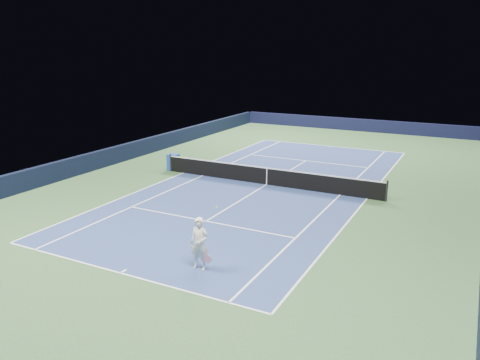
% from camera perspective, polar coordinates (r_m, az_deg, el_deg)
% --- Properties ---
extents(ground, '(40.00, 40.00, 0.00)m').
position_cam_1_polar(ground, '(25.77, 3.27, -0.57)').
color(ground, '#31532D').
rests_on(ground, ground).
extents(wall_far, '(22.00, 0.35, 1.10)m').
position_cam_1_polar(wall_far, '(44.11, 13.96, 6.56)').
color(wall_far, black).
rests_on(wall_far, ground).
extents(wall_left, '(0.35, 40.00, 1.10)m').
position_cam_1_polar(wall_left, '(31.48, -15.02, 2.95)').
color(wall_left, black).
rests_on(wall_left, ground).
extents(court_surface, '(10.97, 23.77, 0.01)m').
position_cam_1_polar(court_surface, '(25.76, 3.27, -0.56)').
color(court_surface, navy).
rests_on(court_surface, ground).
extents(baseline_far, '(10.97, 0.08, 0.00)m').
position_cam_1_polar(baseline_far, '(36.64, 10.92, 4.08)').
color(baseline_far, white).
rests_on(baseline_far, ground).
extents(baseline_near, '(10.97, 0.08, 0.00)m').
position_cam_1_polar(baseline_near, '(16.36, -14.38, -10.93)').
color(baseline_near, white).
rests_on(baseline_near, ground).
extents(sideline_doubles_right, '(0.08, 23.77, 0.00)m').
position_cam_1_polar(sideline_doubles_right, '(24.16, 15.23, -2.20)').
color(sideline_doubles_right, white).
rests_on(sideline_doubles_right, ground).
extents(sideline_doubles_left, '(0.08, 23.77, 0.00)m').
position_cam_1_polar(sideline_doubles_left, '(28.35, -6.90, 0.88)').
color(sideline_doubles_left, white).
rests_on(sideline_doubles_left, ground).
extents(sideline_singles_right, '(0.08, 23.77, 0.00)m').
position_cam_1_polar(sideline_singles_right, '(24.46, 12.10, -1.77)').
color(sideline_singles_right, white).
rests_on(sideline_singles_right, ground).
extents(sideline_singles_left, '(0.08, 23.77, 0.00)m').
position_cam_1_polar(sideline_singles_left, '(27.63, -4.54, 0.55)').
color(sideline_singles_left, white).
rests_on(sideline_singles_left, ground).
extents(service_line_far, '(8.23, 0.08, 0.00)m').
position_cam_1_polar(service_line_far, '(31.53, 8.04, 2.35)').
color(service_line_far, white).
rests_on(service_line_far, ground).
extents(service_line_near, '(8.23, 0.08, 0.00)m').
position_cam_1_polar(service_line_near, '(20.38, -4.15, -5.02)').
color(service_line_near, white).
rests_on(service_line_near, ground).
extents(center_service_line, '(0.08, 12.80, 0.00)m').
position_cam_1_polar(center_service_line, '(25.76, 3.27, -0.55)').
color(center_service_line, white).
rests_on(center_service_line, ground).
extents(center_mark_far, '(0.08, 0.30, 0.00)m').
position_cam_1_polar(center_mark_far, '(36.50, 10.86, 4.04)').
color(center_mark_far, white).
rests_on(center_mark_far, ground).
extents(center_mark_near, '(0.08, 0.30, 0.00)m').
position_cam_1_polar(center_mark_near, '(16.45, -14.03, -10.74)').
color(center_mark_near, white).
rests_on(center_mark_near, ground).
extents(tennis_net, '(12.90, 0.10, 1.07)m').
position_cam_1_polar(tennis_net, '(25.63, 3.28, 0.52)').
color(tennis_net, black).
rests_on(tennis_net, ground).
extents(sponsor_cube, '(0.63, 0.57, 1.00)m').
position_cam_1_polar(sponsor_cube, '(28.96, -8.12, 2.15)').
color(sponsor_cube, '#1B44A6').
rests_on(sponsor_cube, ground).
extents(tennis_player, '(0.83, 1.27, 1.93)m').
position_cam_1_polar(tennis_player, '(15.85, -4.95, -7.75)').
color(tennis_player, white).
rests_on(tennis_player, ground).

